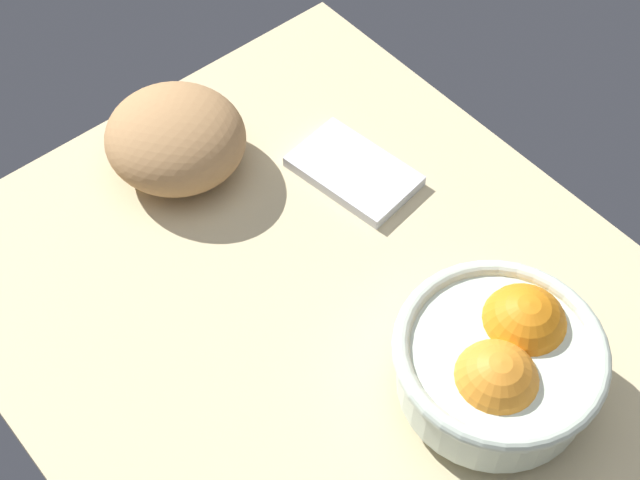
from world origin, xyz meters
TOP-DOWN VIEW (x-y plane):
  - ground_plane at (0.00, 0.00)cm, footprint 77.85×60.58cm
  - fruit_bowl at (14.19, 6.02)cm, footprint 19.12×19.12cm
  - bread_loaf at (-27.79, -0.18)cm, footprint 19.85×19.52cm
  - napkin_folded at (-14.13, 13.80)cm, footprint 14.63×10.20cm

SIDE VIEW (x-z plane):
  - ground_plane at x=0.00cm, z-range -3.00..0.00cm
  - napkin_folded at x=-14.13cm, z-range 0.00..1.35cm
  - bread_loaf at x=-27.79cm, z-range 0.00..8.75cm
  - fruit_bowl at x=14.19cm, z-range 0.30..10.81cm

